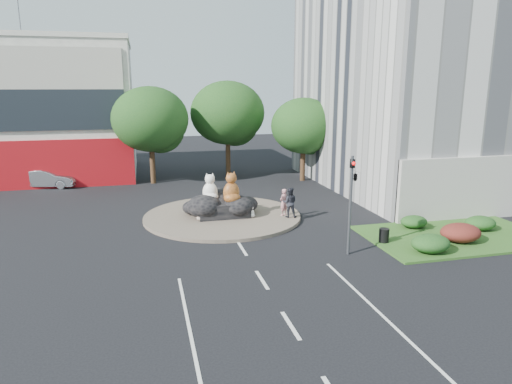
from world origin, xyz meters
TOP-DOWN VIEW (x-y plane):
  - ground at (0.00, 0.00)m, footprint 120.00×120.00m
  - roundabout_island at (0.00, 10.00)m, footprint 10.00×10.00m
  - rock_plinth at (0.00, 10.00)m, footprint 3.20×2.60m
  - grass_verge at (12.00, 3.00)m, footprint 10.00×6.00m
  - tree_left at (-3.93, 22.06)m, footprint 6.46×6.46m
  - tree_mid at (3.07, 24.06)m, footprint 6.84×6.84m
  - tree_right at (9.07, 20.06)m, footprint 5.70×5.70m
  - hedge_near_green at (9.00, 1.00)m, footprint 2.00×1.60m
  - hedge_red at (11.50, 2.00)m, footprint 2.20×1.76m
  - hedge_mid_green at (14.00, 3.50)m, footprint 1.80×1.44m
  - hedge_back_green at (10.50, 4.80)m, footprint 1.60×1.28m
  - traffic_light at (5.10, 2.00)m, footprint 0.44×1.24m
  - street_lamp at (12.82, 8.00)m, footprint 2.34×0.22m
  - cat_white at (-0.75, 10.12)m, footprint 1.25×1.14m
  - cat_tabby at (0.50, 9.46)m, footprint 1.35×1.22m
  - kitten_calico at (-1.57, 9.02)m, footprint 0.53×0.47m
  - kitten_white at (1.66, 8.96)m, footprint 0.59×0.55m
  - pedestrian_pink at (3.75, 8.89)m, footprint 0.75×0.71m
  - pedestrian_dark at (4.00, 8.41)m, footprint 1.10×0.97m
  - parked_car at (-12.59, 22.35)m, footprint 4.95×2.61m
  - litter_bin at (7.50, 2.92)m, footprint 0.68×0.68m

SIDE VIEW (x-z plane):
  - ground at x=0.00m, z-range 0.00..0.00m
  - grass_verge at x=12.00m, z-range 0.00..0.12m
  - roundabout_island at x=0.00m, z-range 0.00..0.20m
  - hedge_back_green at x=10.50m, z-range 0.12..0.84m
  - litter_bin at x=7.50m, z-range 0.12..0.86m
  - hedge_mid_green at x=14.00m, z-range 0.12..0.93m
  - hedge_near_green at x=9.00m, z-range 0.12..1.02m
  - kitten_white at x=1.66m, z-range 0.20..0.98m
  - kitten_calico at x=-1.57m, z-range 0.20..1.00m
  - hedge_red at x=11.50m, z-range 0.12..1.11m
  - rock_plinth at x=0.00m, z-range 0.20..1.10m
  - parked_car at x=-12.59m, z-range 0.00..1.55m
  - pedestrian_pink at x=3.75m, z-range 0.20..1.93m
  - pedestrian_dark at x=4.00m, z-range 0.20..2.10m
  - cat_white at x=-0.75m, z-range 1.10..2.94m
  - cat_tabby at x=0.50m, z-range 1.10..3.10m
  - traffic_light at x=5.10m, z-range 1.12..6.12m
  - street_lamp at x=12.82m, z-range 0.52..8.58m
  - tree_right at x=9.07m, z-range 0.98..8.28m
  - tree_left at x=-3.93m, z-range 1.11..9.38m
  - tree_mid at x=3.07m, z-range 1.18..9.94m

